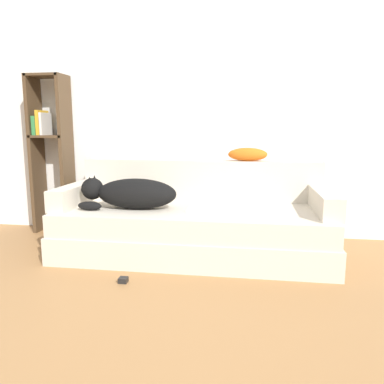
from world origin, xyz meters
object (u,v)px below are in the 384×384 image
(throw_pillow, at_px, (248,154))
(power_adapter, at_px, (123,280))
(bookshelf, at_px, (50,146))
(couch, at_px, (194,232))
(laptop, at_px, (209,209))
(dog, at_px, (130,193))

(throw_pillow, distance_m, power_adapter, 1.54)
(power_adapter, bearing_deg, bookshelf, 134.12)
(couch, distance_m, power_adapter, 0.79)
(laptop, bearing_deg, bookshelf, 159.74)
(dog, distance_m, power_adapter, 0.77)
(couch, xyz_separation_m, throw_pillow, (0.43, 0.38, 0.62))
(dog, bearing_deg, throw_pillow, 26.59)
(dog, relative_size, throw_pillow, 2.31)
(throw_pillow, distance_m, bookshelf, 1.96)
(laptop, distance_m, power_adapter, 0.89)
(couch, distance_m, laptop, 0.26)
(dog, relative_size, laptop, 2.25)
(couch, height_order, bookshelf, bookshelf)
(laptop, relative_size, power_adapter, 6.04)
(bookshelf, bearing_deg, laptop, -18.98)
(power_adapter, bearing_deg, throw_pillow, 51.63)
(dog, relative_size, bookshelf, 0.51)
(power_adapter, bearing_deg, dog, 101.87)
(couch, distance_m, dog, 0.61)
(laptop, height_order, power_adapter, laptop)
(laptop, distance_m, throw_pillow, 0.67)
(dog, height_order, laptop, dog)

